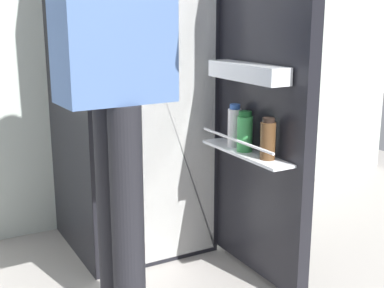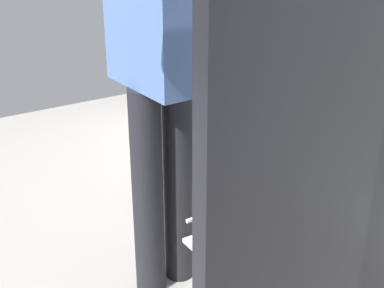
# 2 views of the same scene
# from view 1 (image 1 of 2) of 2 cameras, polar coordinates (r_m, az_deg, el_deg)

# --- Properties ---
(ground_plane) EXTENTS (5.26, 5.26, 0.00)m
(ground_plane) POSITION_cam_1_polar(r_m,az_deg,el_deg) (2.36, -0.80, -15.43)
(ground_plane) COLOR gray
(refrigerator) EXTENTS (0.70, 1.27, 1.80)m
(refrigerator) POSITION_cam_1_polar(r_m,az_deg,el_deg) (2.55, -5.91, 8.14)
(refrigerator) COLOR black
(refrigerator) RESTS_ON ground_plane
(person) EXTENTS (0.55, 0.71, 1.71)m
(person) POSITION_cam_1_polar(r_m,az_deg,el_deg) (1.86, -8.22, 9.88)
(person) COLOR black
(person) RESTS_ON ground_plane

